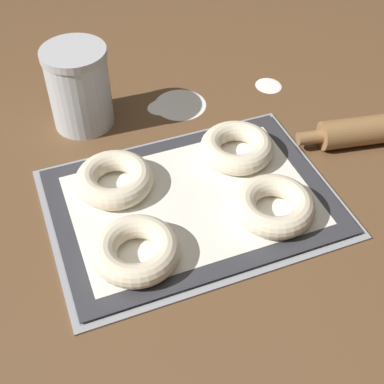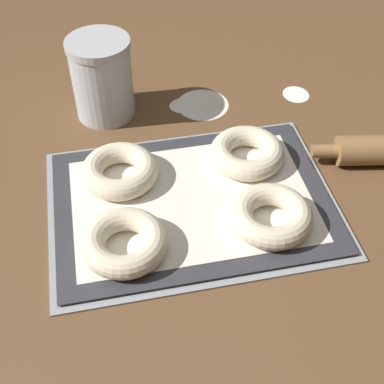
{
  "view_description": "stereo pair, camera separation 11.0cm",
  "coord_description": "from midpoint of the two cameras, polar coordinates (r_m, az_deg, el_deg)",
  "views": [
    {
      "loc": [
        -0.25,
        -0.62,
        0.71
      ],
      "look_at": [
        -0.01,
        0.01,
        0.03
      ],
      "focal_mm": 50.0,
      "sensor_mm": 36.0,
      "label": 1
    },
    {
      "loc": [
        -0.15,
        -0.65,
        0.71
      ],
      "look_at": [
        -0.01,
        0.01,
        0.03
      ],
      "focal_mm": 50.0,
      "sensor_mm": 36.0,
      "label": 2
    }
  ],
  "objects": [
    {
      "name": "flour_patch_near",
      "position": [
        1.27,
        13.55,
        10.03
      ],
      "size": [
        0.06,
        0.07,
        0.0
      ],
      "color": "white",
      "rests_on": "ground_plane"
    },
    {
      "name": "ground_plane",
      "position": [
        0.98,
        3.9,
        -1.69
      ],
      "size": [
        2.8,
        2.8,
        0.0
      ],
      "primitive_type": "plane",
      "color": "brown"
    },
    {
      "name": "baking_tray",
      "position": [
        0.97,
        3.23,
        -1.33
      ],
      "size": [
        0.52,
        0.38,
        0.01
      ],
      "color": "#93969B",
      "rests_on": "ground_plane"
    },
    {
      "name": "bagel_front_right",
      "position": [
        0.93,
        11.8,
        -2.68
      ],
      "size": [
        0.14,
        0.14,
        0.04
      ],
      "color": "beige",
      "rests_on": "baking_mat"
    },
    {
      "name": "flour_patch_side",
      "position": [
        1.2,
        2.03,
        9.17
      ],
      "size": [
        0.08,
        0.06,
        0.0
      ],
      "color": "white",
      "rests_on": "ground_plane"
    },
    {
      "name": "bagel_front_left",
      "position": [
        0.88,
        -3.66,
        -5.61
      ],
      "size": [
        0.14,
        0.14,
        0.04
      ],
      "color": "beige",
      "rests_on": "baking_mat"
    },
    {
      "name": "flour_canister",
      "position": [
        1.14,
        -6.8,
        11.84
      ],
      "size": [
        0.13,
        0.13,
        0.17
      ],
      "color": "silver",
      "rests_on": "ground_plane"
    },
    {
      "name": "baking_mat",
      "position": [
        0.97,
        3.25,
        -1.11
      ],
      "size": [
        0.49,
        0.35,
        0.0
      ],
      "color": "#333338",
      "rests_on": "baking_tray"
    },
    {
      "name": "flour_patch_far",
      "position": [
        1.21,
        3.8,
        9.21
      ],
      "size": [
        0.12,
        0.12,
        0.0
      ],
      "color": "white",
      "rests_on": "ground_plane"
    },
    {
      "name": "bagel_back_right",
      "position": [
        1.04,
        8.93,
        3.99
      ],
      "size": [
        0.14,
        0.14,
        0.04
      ],
      "color": "beige",
      "rests_on": "baking_mat"
    },
    {
      "name": "bagel_back_left",
      "position": [
        1.0,
        -4.62,
        2.09
      ],
      "size": [
        0.14,
        0.14,
        0.04
      ],
      "color": "beige",
      "rests_on": "baking_mat"
    }
  ]
}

